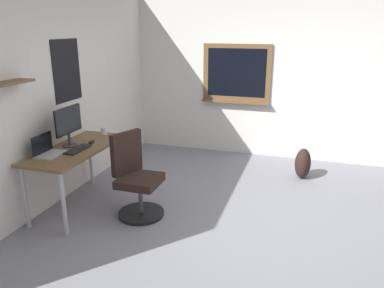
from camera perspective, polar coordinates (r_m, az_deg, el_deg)
ground_plane at (r=4.19m, az=9.50°, el=-12.28°), size 5.20×5.20×0.00m
wall_back at (r=4.69m, az=-20.85°, el=7.02°), size 5.00×0.30×2.60m
wall_right at (r=6.13m, az=13.37°, el=9.89°), size 0.22×5.00×2.60m
desk at (r=4.53m, az=-17.15°, el=-1.48°), size 1.37×0.59×0.73m
office_chair at (r=4.27m, az=-8.52°, el=-5.53°), size 0.53×0.55×0.95m
laptop at (r=4.35m, az=-21.14°, el=-0.86°), size 0.31×0.21×0.23m
monitor_primary at (r=4.52m, az=-18.30°, el=2.97°), size 0.46×0.17×0.46m
keyboard at (r=4.41m, az=-16.95°, el=-0.77°), size 0.37×0.13×0.02m
computer_mouse at (r=4.63m, az=-15.03°, el=0.34°), size 0.10×0.06×0.03m
coffee_mug at (r=4.95m, az=-13.27°, el=1.93°), size 0.08×0.08×0.09m
backpack at (r=5.51m, az=16.50°, el=-2.85°), size 0.32×0.22×0.43m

